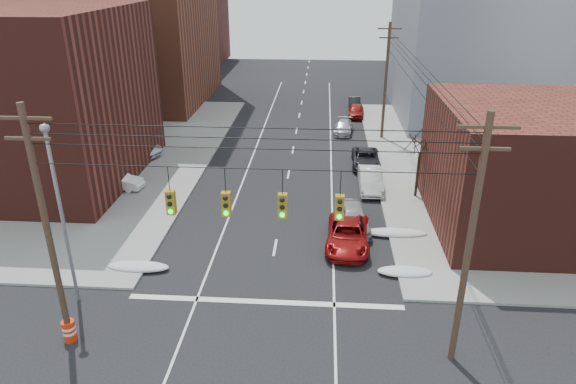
# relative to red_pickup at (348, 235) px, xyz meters

# --- Properties ---
(building_brick_far) EXTENTS (22.00, 18.00, 12.00)m
(building_brick_far) POSITION_rel_red_pickup_xyz_m (-30.36, 61.47, 5.25)
(building_brick_far) COLOR #4E1D17
(building_brick_far) RESTS_ON ground
(building_storefront) EXTENTS (16.00, 12.00, 8.00)m
(building_storefront) POSITION_rel_red_pickup_xyz_m (13.64, 3.47, 3.25)
(building_storefront) COLOR #4E1D17
(building_storefront) RESTS_ON ground
(utility_pole_left) EXTENTS (2.20, 0.28, 11.00)m
(utility_pole_left) POSITION_rel_red_pickup_xyz_m (-12.86, -9.53, 5.03)
(utility_pole_left) COLOR #473323
(utility_pole_left) RESTS_ON ground
(utility_pole_right) EXTENTS (2.20, 0.28, 11.00)m
(utility_pole_right) POSITION_rel_red_pickup_xyz_m (4.14, -9.53, 5.03)
(utility_pole_right) COLOR #473323
(utility_pole_right) RESTS_ON ground
(utility_pole_far) EXTENTS (2.20, 0.28, 11.00)m
(utility_pole_far) POSITION_rel_red_pickup_xyz_m (4.14, 21.47, 5.03)
(utility_pole_far) COLOR #473323
(utility_pole_far) RESTS_ON ground
(traffic_signals) EXTENTS (17.00, 0.42, 2.02)m
(traffic_signals) POSITION_rel_red_pickup_xyz_m (-4.27, -9.56, 6.41)
(traffic_signals) COLOR black
(traffic_signals) RESTS_ON ground
(street_light) EXTENTS (0.44, 0.44, 9.32)m
(street_light) POSITION_rel_red_pickup_xyz_m (-13.86, -6.53, 4.79)
(street_light) COLOR gray
(street_light) RESTS_ON ground
(bare_tree) EXTENTS (2.09, 2.20, 4.93)m
(bare_tree) POSITION_rel_red_pickup_xyz_m (5.22, 7.47, 1.57)
(bare_tree) COLOR black
(bare_tree) RESTS_ON ground
(snow_nw) EXTENTS (3.50, 1.08, 0.42)m
(snow_nw) POSITION_rel_red_pickup_xyz_m (-11.76, -3.53, -0.54)
(snow_nw) COLOR silver
(snow_nw) RESTS_ON ground
(snow_ne) EXTENTS (3.00, 1.08, 0.42)m
(snow_ne) POSITION_rel_red_pickup_xyz_m (3.04, -3.03, -0.54)
(snow_ne) COLOR silver
(snow_ne) RESTS_ON ground
(snow_east_far) EXTENTS (4.00, 1.08, 0.42)m
(snow_east_far) POSITION_rel_red_pickup_xyz_m (3.04, 1.47, -0.54)
(snow_east_far) COLOR silver
(snow_east_far) RESTS_ON ground
(red_pickup) EXTENTS (2.85, 5.58, 1.51)m
(red_pickup) POSITION_rel_red_pickup_xyz_m (0.00, 0.00, 0.00)
(red_pickup) COLOR maroon
(red_pickup) RESTS_ON ground
(parked_car_a) EXTENTS (2.28, 4.75, 1.56)m
(parked_car_a) POSITION_rel_red_pickup_xyz_m (0.44, 2.34, 0.03)
(parked_car_a) COLOR #A7A6AB
(parked_car_a) RESTS_ON ground
(parked_car_b) EXTENTS (1.67, 4.75, 1.56)m
(parked_car_b) POSITION_rel_red_pickup_xyz_m (2.04, 8.76, 0.03)
(parked_car_b) COLOR silver
(parked_car_b) RESTS_ON ground
(parked_car_c) EXTENTS (2.37, 4.98, 1.37)m
(parked_car_c) POSITION_rel_red_pickup_xyz_m (2.04, 13.68, -0.07)
(parked_car_c) COLOR black
(parked_car_c) RESTS_ON ground
(parked_car_d) EXTENTS (2.19, 4.41, 1.23)m
(parked_car_d) POSITION_rel_red_pickup_xyz_m (0.44, 23.07, -0.14)
(parked_car_d) COLOR #A1A1A6
(parked_car_d) RESTS_ON ground
(parked_car_e) EXTENTS (2.00, 4.26, 1.41)m
(parked_car_e) POSITION_rel_red_pickup_xyz_m (2.04, 29.23, -0.05)
(parked_car_e) COLOR maroon
(parked_car_e) RESTS_ON ground
(parked_car_f) EXTENTS (1.43, 3.97, 1.30)m
(parked_car_f) POSITION_rel_red_pickup_xyz_m (2.04, 33.13, -0.10)
(parked_car_f) COLOR black
(parked_car_f) RESTS_ON ground
(lot_car_a) EXTENTS (4.01, 1.75, 1.28)m
(lot_car_a) POSITION_rel_red_pickup_xyz_m (-16.99, 7.24, 0.04)
(lot_car_a) COLOR white
(lot_car_a) RESTS_ON sidewalk_nw
(lot_car_b) EXTENTS (5.70, 4.11, 1.44)m
(lot_car_b) POSITION_rel_red_pickup_xyz_m (-18.29, 14.75, 0.12)
(lot_car_b) COLOR silver
(lot_car_b) RESTS_ON sidewalk_nw
(lot_car_c) EXTENTS (4.87, 3.32, 1.31)m
(lot_car_c) POSITION_rel_red_pickup_xyz_m (-24.17, 5.51, 0.05)
(lot_car_c) COLOR black
(lot_car_c) RESTS_ON sidewalk_nw
(lot_car_d) EXTENTS (4.44, 2.65, 1.41)m
(lot_car_d) POSITION_rel_red_pickup_xyz_m (-21.90, 12.30, 0.10)
(lot_car_d) COLOR silver
(lot_car_d) RESTS_ON sidewalk_nw
(construction_barrel) EXTENTS (0.66, 0.66, 1.03)m
(construction_barrel) POSITION_rel_red_pickup_xyz_m (-12.86, -9.51, -0.22)
(construction_barrel) COLOR red
(construction_barrel) RESTS_ON ground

